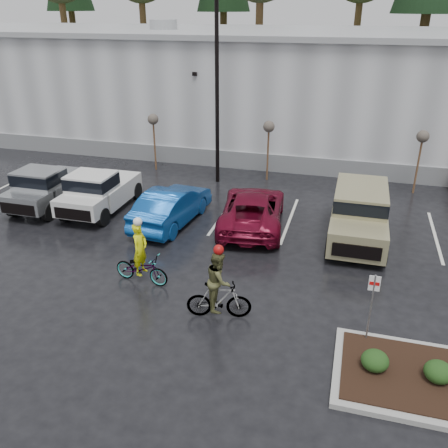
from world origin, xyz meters
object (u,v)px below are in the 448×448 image
(sapling_mid, at_px, (269,130))
(cyclist_hivis, at_px, (141,263))
(sapling_east, at_px, (422,140))
(suv_tan, at_px, (359,216))
(lamppost, at_px, (217,71))
(pickup_white, at_px, (103,188))
(car_blue, at_px, (172,206))
(pickup_silver, at_px, (53,184))
(sapling_west, at_px, (153,122))
(cyclist_olive, at_px, (219,292))
(fire_lane_sign, at_px, (372,301))
(car_red, at_px, (253,209))

(sapling_mid, xyz_separation_m, cyclist_hivis, (-2.08, -11.50, -1.99))
(sapling_east, distance_m, suv_tan, 6.96)
(lamppost, xyz_separation_m, pickup_white, (-4.02, -4.96, -4.71))
(cyclist_hivis, bearing_deg, car_blue, 15.68)
(pickup_silver, distance_m, car_blue, 6.24)
(sapling_west, xyz_separation_m, cyclist_hivis, (4.42, -11.50, -1.99))
(sapling_east, height_order, car_blue, sapling_east)
(cyclist_olive, bearing_deg, suv_tan, -43.02)
(sapling_east, bearing_deg, fire_lane_sign, -99.75)
(car_red, bearing_deg, fire_lane_sign, 117.64)
(car_blue, xyz_separation_m, cyclist_olive, (3.87, -6.02, 0.08))
(suv_tan, xyz_separation_m, cyclist_hivis, (-6.96, -5.28, -0.29))
(sapling_mid, height_order, cyclist_olive, sapling_mid)
(cyclist_olive, bearing_deg, lamppost, 4.41)
(pickup_silver, bearing_deg, sapling_mid, 33.98)
(car_red, bearing_deg, lamppost, -66.29)
(suv_tan, distance_m, cyclist_olive, 7.57)
(fire_lane_sign, xyz_separation_m, cyclist_olive, (-4.30, 0.08, -0.52))
(sapling_west, distance_m, pickup_white, 6.21)
(sapling_mid, bearing_deg, fire_lane_sign, -67.51)
(sapling_east, height_order, fire_lane_sign, sapling_east)
(car_blue, bearing_deg, sapling_mid, -107.49)
(lamppost, relative_size, pickup_white, 1.77)
(pickup_white, xyz_separation_m, cyclist_olive, (7.52, -6.76, -0.10))
(sapling_west, distance_m, pickup_silver, 6.86)
(suv_tan, bearing_deg, car_blue, -176.49)
(car_blue, bearing_deg, car_red, -162.90)
(cyclist_olive, bearing_deg, fire_lane_sign, -103.31)
(sapling_west, bearing_deg, suv_tan, -28.67)
(pickup_white, xyz_separation_m, cyclist_hivis, (4.44, -5.54, -0.24))
(sapling_west, distance_m, sapling_east, 14.00)
(car_blue, relative_size, car_red, 0.89)
(car_blue, distance_m, cyclist_hivis, 4.87)
(lamppost, relative_size, suv_tan, 1.81)
(lamppost, xyz_separation_m, pickup_silver, (-6.57, -5.12, -4.71))
(sapling_mid, relative_size, car_red, 0.58)
(cyclist_hivis, xyz_separation_m, cyclist_olive, (3.08, -1.22, 0.14))
(fire_lane_sign, bearing_deg, car_blue, 143.22)
(sapling_west, xyz_separation_m, sapling_east, (14.00, 0.00, 0.00))
(sapling_mid, xyz_separation_m, pickup_silver, (-9.07, -6.12, -1.75))
(pickup_white, relative_size, car_blue, 1.07)
(sapling_east, xyz_separation_m, car_red, (-6.97, -6.01, -1.97))
(sapling_east, xyz_separation_m, fire_lane_sign, (-2.20, -12.80, -1.32))
(pickup_silver, xyz_separation_m, suv_tan, (13.95, -0.10, 0.05))
(sapling_east, relative_size, fire_lane_sign, 1.45)
(sapling_east, distance_m, pickup_silver, 17.75)
(fire_lane_sign, height_order, car_red, fire_lane_sign)
(car_red, relative_size, cyclist_hivis, 2.28)
(pickup_silver, relative_size, pickup_white, 1.00)
(pickup_silver, relative_size, cyclist_hivis, 2.17)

